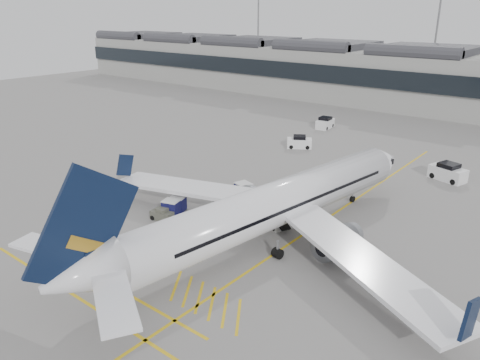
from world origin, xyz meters
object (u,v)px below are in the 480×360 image
Objects in this scene: baggage_cart_a at (253,200)px; belt_loader at (272,219)px; pushback_tug at (163,214)px; ramp_agent_a at (262,210)px; airliner_main at (271,206)px; ramp_agent_b at (260,205)px.

belt_loader is at bearing -20.58° from baggage_cart_a.
baggage_cart_a is at bearing 45.32° from pushback_tug.
airliner_main is at bearing -101.77° from ramp_agent_a.
ramp_agent_a reaches higher than ramp_agent_b.
baggage_cart_a is 1.22m from ramp_agent_b.
baggage_cart_a is at bearing 178.19° from belt_loader.
baggage_cart_a is 0.78× the size of pushback_tug.
pushback_tug is (-6.50, -7.12, -0.38)m from ramp_agent_b.
ramp_agent_b is (-2.34, 1.24, 0.44)m from belt_loader.
ramp_agent_a is at bearing 143.88° from airliner_main.
airliner_main is 21.85× the size of ramp_agent_a.
belt_loader is at bearing 24.49° from pushback_tug.
ramp_agent_a is at bearing -170.90° from belt_loader.
ramp_agent_a is (-1.47, 0.36, 0.45)m from belt_loader.
airliner_main reaches higher than baggage_cart_a.
belt_loader is 2.68m from ramp_agent_b.
ramp_agent_a is at bearing 31.10° from pushback_tug.
baggage_cart_a reaches higher than belt_loader.
airliner_main is at bearing -35.81° from baggage_cart_a.
baggage_cart_a is at bearing 148.25° from airliner_main.
pushback_tug is at bearing -123.60° from belt_loader.
ramp_agent_a reaches higher than pushback_tug.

